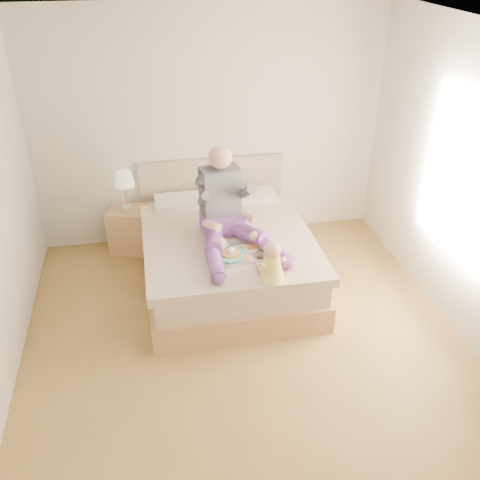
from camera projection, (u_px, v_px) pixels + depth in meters
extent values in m
cube|color=brown|center=(245.00, 341.00, 4.94)|extent=(4.00, 4.20, 0.01)
cube|color=silver|center=(247.00, 32.00, 3.58)|extent=(4.00, 4.20, 0.02)
cube|color=beige|center=(210.00, 128.00, 6.04)|extent=(4.00, 0.02, 2.70)
cube|color=beige|center=(334.00, 414.00, 2.47)|extent=(4.00, 0.02, 2.70)
cube|color=beige|center=(474.00, 192.00, 4.58)|extent=(0.02, 4.20, 2.70)
cube|color=white|center=(461.00, 177.00, 4.72)|extent=(0.02, 1.30, 1.60)
cube|color=beige|center=(461.00, 177.00, 4.72)|extent=(0.01, 1.18, 1.48)
cube|color=#A2744B|center=(227.00, 269.00, 5.73)|extent=(1.68, 2.13, 0.28)
cube|color=tan|center=(226.00, 249.00, 5.60)|extent=(1.60, 2.05, 0.24)
cube|color=tan|center=(229.00, 242.00, 5.39)|extent=(1.70, 1.80, 0.09)
cube|color=silver|center=(183.00, 204.00, 6.07)|extent=(0.62, 0.40, 0.14)
cube|color=silver|center=(248.00, 199.00, 6.20)|extent=(0.62, 0.40, 0.14)
cube|color=gray|center=(212.00, 196.00, 6.46)|extent=(1.70, 0.08, 1.00)
cube|color=#A2744B|center=(130.00, 229.00, 6.24)|extent=(0.53, 0.50, 0.53)
cylinder|color=silver|center=(128.00, 208.00, 6.10)|extent=(0.12, 0.12, 0.04)
cylinder|color=silver|center=(126.00, 196.00, 6.02)|extent=(0.02, 0.02, 0.25)
cone|color=beige|center=(124.00, 179.00, 5.92)|extent=(0.22, 0.22, 0.16)
cube|color=#6A3789|center=(223.00, 223.00, 5.45)|extent=(0.45, 0.38, 0.19)
cube|color=#3B3A42|center=(220.00, 192.00, 5.33)|extent=(0.41, 0.29, 0.50)
sphere|color=#E5A38F|center=(220.00, 157.00, 5.12)|extent=(0.23, 0.23, 0.23)
cylinder|color=#6A3789|center=(215.00, 238.00, 5.20)|extent=(0.25, 0.56, 0.23)
cylinder|color=#6A3789|center=(215.00, 263.00, 4.84)|extent=(0.13, 0.48, 0.13)
sphere|color=#6A3789|center=(219.00, 278.00, 4.65)|extent=(0.12, 0.12, 0.12)
cylinder|color=#3B3A42|center=(204.00, 199.00, 5.14)|extent=(0.12, 0.32, 0.26)
cylinder|color=#E5A38F|center=(212.00, 225.00, 5.08)|extent=(0.16, 0.33, 0.17)
sphere|color=#E5A38F|center=(221.00, 242.00, 5.01)|extent=(0.09, 0.09, 0.09)
cylinder|color=#6A3789|center=(247.00, 232.00, 5.30)|extent=(0.41, 0.55, 0.23)
cylinder|color=#6A3789|center=(275.00, 251.00, 5.02)|extent=(0.29, 0.50, 0.13)
sphere|color=#6A3789|center=(289.00, 264.00, 4.85)|extent=(0.12, 0.12, 0.12)
cylinder|color=#3B3A42|center=(245.00, 192.00, 5.27)|extent=(0.18, 0.33, 0.26)
cylinder|color=#E5A38F|center=(251.00, 218.00, 5.20)|extent=(0.10, 0.33, 0.17)
sphere|color=#E5A38F|center=(254.00, 236.00, 5.11)|extent=(0.09, 0.09, 0.09)
cube|color=silver|center=(241.00, 255.00, 5.08)|extent=(0.50, 0.41, 0.01)
cylinder|color=#44C5B7|center=(231.00, 255.00, 5.06)|extent=(0.28, 0.28, 0.02)
cylinder|color=#C48241|center=(231.00, 253.00, 5.05)|extent=(0.18, 0.18, 0.02)
cylinder|color=white|center=(222.00, 245.00, 5.13)|extent=(0.08, 0.08, 0.09)
torus|color=white|center=(227.00, 245.00, 5.14)|extent=(0.02, 0.06, 0.06)
cylinder|color=#8A5843|center=(222.00, 241.00, 5.11)|extent=(0.07, 0.07, 0.01)
cylinder|color=white|center=(251.00, 248.00, 5.16)|extent=(0.15, 0.15, 0.01)
cube|color=#C48241|center=(251.00, 247.00, 5.16)|extent=(0.09, 0.08, 0.02)
cylinder|color=white|center=(246.00, 259.00, 4.99)|extent=(0.15, 0.15, 0.01)
ellipsoid|color=red|center=(249.00, 259.00, 4.97)|extent=(0.04, 0.03, 0.01)
cylinder|color=white|center=(258.00, 243.00, 5.14)|extent=(0.07, 0.07, 0.12)
cylinder|color=#BF771F|center=(258.00, 243.00, 5.14)|extent=(0.07, 0.07, 0.12)
cylinder|color=white|center=(260.00, 256.00, 5.01)|extent=(0.07, 0.07, 0.04)
cylinder|color=#3F2409|center=(260.00, 256.00, 5.01)|extent=(0.06, 0.06, 0.03)
cone|color=#EDDB4A|center=(272.00, 267.00, 4.68)|extent=(0.23, 0.23, 0.25)
sphere|color=#E5A38F|center=(272.00, 250.00, 4.59)|extent=(0.15, 0.15, 0.15)
cylinder|color=#E5A38F|center=(262.00, 270.00, 4.79)|extent=(0.07, 0.18, 0.06)
sphere|color=#E5A38F|center=(257.00, 265.00, 4.86)|extent=(0.05, 0.05, 0.05)
cylinder|color=#E5A38F|center=(262.00, 265.00, 4.63)|extent=(0.05, 0.13, 0.10)
cylinder|color=#E5A38F|center=(270.00, 268.00, 4.82)|extent=(0.11, 0.18, 0.06)
sphere|color=#E5A38F|center=(266.00, 263.00, 4.89)|extent=(0.05, 0.05, 0.05)
cylinder|color=#E5A38F|center=(281.00, 260.00, 4.69)|extent=(0.10, 0.13, 0.10)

